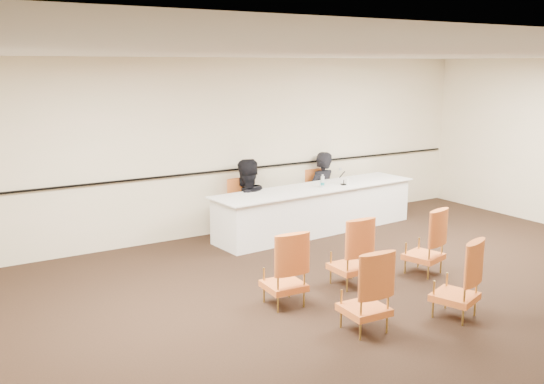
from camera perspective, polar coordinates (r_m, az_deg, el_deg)
The scene contains 19 objects.
floor at distance 7.74m, azimuth 11.38°, elevation -10.21°, with size 10.00×10.00×0.00m, color black.
ceiling at distance 7.19m, azimuth 12.38°, elevation 12.55°, with size 10.00×10.00×0.00m, color silver.
wall_back at distance 10.54m, azimuth -3.28°, elevation 4.34°, with size 10.00×0.04×3.00m, color beige.
wall_rail at distance 10.56m, azimuth -3.15°, elevation 2.17°, with size 9.80×0.04×0.03m, color black.
panel_table at distance 10.66m, azimuth 4.17°, elevation -1.62°, with size 3.95×0.91×0.79m, color white, non-canonical shape.
panelist_main at distance 11.47m, azimuth 4.64°, elevation -0.53°, with size 0.64×0.42×1.74m, color black.
panelist_main_chair at distance 11.46m, azimuth 4.65°, elevation -0.26°, with size 0.50×0.50×0.95m, color #D56026, non-canonical shape.
panelist_second at distance 10.47m, azimuth -2.51°, elevation -1.89°, with size 0.90×0.70×1.85m, color black.
panelist_second_chair at distance 10.45m, azimuth -2.52°, elevation -1.43°, with size 0.50×0.50×0.95m, color #D56026, non-canonical shape.
papers at distance 10.94m, azimuth 6.44°, elevation 0.82°, with size 0.30×0.22×0.00m, color white.
microphone at distance 10.78m, azimuth 6.78°, elevation 1.41°, with size 0.10×0.21×0.29m, color black, non-canonical shape.
water_bottle at distance 10.54m, azimuth 4.78°, elevation 1.04°, with size 0.07×0.07×0.23m, color teal, non-canonical shape.
drinking_glass at distance 10.58m, azimuth 4.66°, elevation 0.74°, with size 0.06×0.06×0.10m, color white.
coffee_cup at distance 10.81m, azimuth 7.10°, elevation 0.97°, with size 0.07×0.07×0.12m, color white.
aud_chair_front_left at distance 7.39m, azimuth 1.12°, elevation -7.14°, with size 0.50×0.50×0.95m, color #D56026, non-canonical shape.
aud_chair_front_mid at distance 8.09m, azimuth 7.38°, elevation -5.54°, with size 0.50×0.50×0.95m, color #D56026, non-canonical shape.
aud_chair_front_right at distance 8.74m, azimuth 14.14°, elevation -4.47°, with size 0.50×0.50×0.95m, color #D56026, non-canonical shape.
aud_chair_back_left at distance 6.77m, azimuth 8.72°, elevation -9.09°, with size 0.50×0.50×0.95m, color #D56026, non-canonical shape.
aud_chair_back_mid at distance 7.36m, azimuth 16.92°, elevation -7.76°, with size 0.50×0.50×0.95m, color #D56026, non-canonical shape.
Camera 1 is at (-4.98, -5.18, 2.89)m, focal length 40.00 mm.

